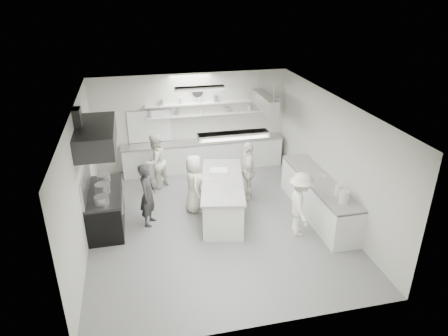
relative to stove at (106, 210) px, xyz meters
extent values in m
cube|color=gray|center=(2.60, -0.40, -0.46)|extent=(6.00, 7.00, 0.02)
cube|color=silver|center=(2.60, -0.40, 2.56)|extent=(6.00, 7.00, 0.02)
cube|color=beige|center=(2.60, 3.10, 1.05)|extent=(6.00, 0.04, 3.00)
cube|color=beige|center=(2.60, -3.90, 1.05)|extent=(6.00, 0.04, 3.00)
cube|color=beige|center=(-0.40, -0.40, 1.05)|extent=(0.04, 7.00, 3.00)
cube|color=beige|center=(5.60, -0.40, 1.05)|extent=(0.04, 7.00, 3.00)
cube|color=black|center=(0.00, 0.00, 0.00)|extent=(0.80, 1.80, 0.90)
cube|color=#2A2A2B|center=(0.00, 0.00, 1.90)|extent=(0.85, 2.00, 0.50)
cube|color=white|center=(2.90, 2.80, 0.01)|extent=(5.00, 0.60, 0.92)
cube|color=white|center=(3.30, 2.97, 1.30)|extent=(4.20, 0.26, 0.04)
cube|color=white|center=(3.30, 2.97, 1.65)|extent=(4.20, 0.26, 0.04)
cube|color=black|center=(1.30, 3.08, 1.00)|extent=(1.30, 0.04, 1.00)
cylinder|color=white|center=(2.80, 3.06, 2.00)|extent=(0.32, 0.05, 0.32)
cube|color=white|center=(5.25, -0.60, 0.02)|extent=(0.74, 3.30, 0.94)
cube|color=#B4B4B5|center=(4.60, 2.00, 1.85)|extent=(0.30, 1.60, 0.40)
cube|color=white|center=(2.60, -2.20, 2.49)|extent=(1.30, 0.25, 0.10)
cube|color=white|center=(2.60, 1.40, 2.49)|extent=(1.30, 0.25, 0.10)
cube|color=white|center=(2.87, -0.07, 0.01)|extent=(1.42, 2.65, 0.92)
cylinder|color=#B4B4B5|center=(0.00, -0.06, 0.59)|extent=(0.34, 0.34, 0.27)
imported|color=#303030|center=(1.02, -0.12, 0.35)|extent=(0.57, 0.68, 1.60)
imported|color=white|center=(1.33, 1.83, 0.36)|extent=(0.99, 0.97, 1.62)
imported|color=white|center=(2.21, 0.29, 0.32)|extent=(0.54, 0.79, 1.54)
imported|color=white|center=(3.74, 0.65, 0.37)|extent=(0.63, 1.03, 1.63)
imported|color=white|center=(4.43, -1.35, 0.34)|extent=(0.77, 1.11, 1.58)
imported|color=#B4B4B5|center=(2.67, 0.01, 0.50)|extent=(0.26, 0.26, 0.06)
imported|color=white|center=(2.75, 0.17, 0.50)|extent=(0.22, 0.22, 0.06)
imported|color=white|center=(5.35, -0.43, 0.52)|extent=(0.27, 0.27, 0.06)
camera|label=1|loc=(0.90, -8.92, 5.03)|focal=32.64mm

